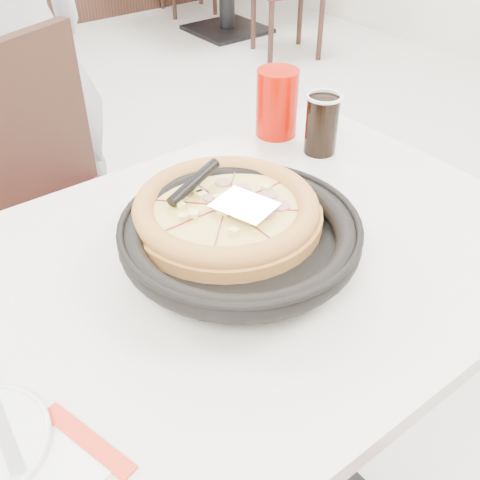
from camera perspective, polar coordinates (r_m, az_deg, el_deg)
floor at (r=1.88m, az=-5.06°, el=-9.97°), size 7.00×7.00×0.00m
main_table at (r=1.26m, az=-1.18°, el=-15.55°), size 1.30×0.95×0.75m
chair_far at (r=1.60m, az=-14.59°, el=1.58°), size 0.55×0.55×0.95m
trivet at (r=0.97m, az=-1.80°, el=-1.54°), size 0.14×0.14×0.04m
pizza_pan at (r=0.96m, az=0.00°, el=-0.38°), size 0.41×0.41×0.01m
pizza at (r=0.99m, az=-1.43°, el=2.51°), size 0.38×0.38×0.02m
pizza_server at (r=0.96m, az=0.46°, el=3.56°), size 0.11×0.12×0.00m
napkin at (r=0.76m, az=-20.62°, el=-21.41°), size 0.19×0.19×0.00m
cola_glass at (r=1.31m, az=8.28°, el=11.41°), size 0.08×0.08×0.13m
red_cup at (r=1.37m, az=3.77°, el=13.71°), size 0.11×0.11×0.16m
diner_person at (r=1.93m, az=-22.26°, el=18.31°), size 0.69×0.54×1.67m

